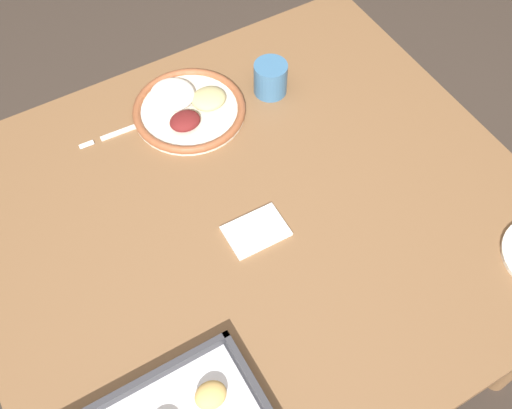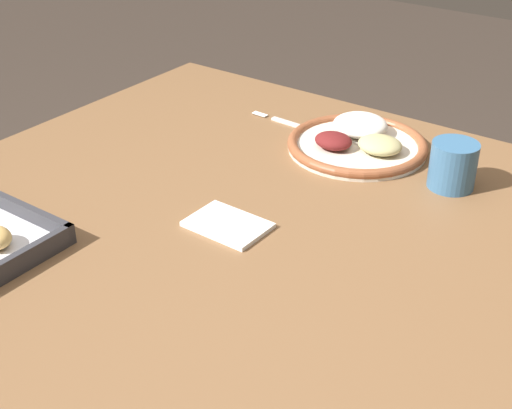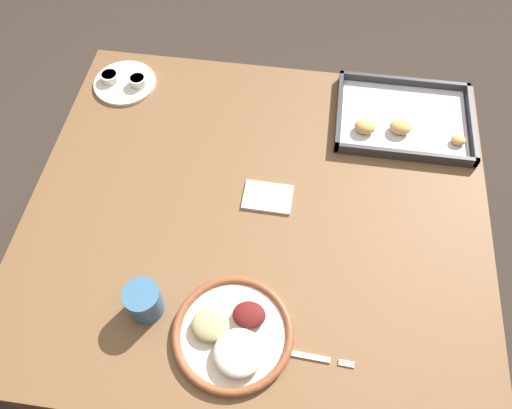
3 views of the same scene
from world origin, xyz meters
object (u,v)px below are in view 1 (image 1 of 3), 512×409
dinner_plate (188,107)px  drinking_cup (270,78)px  napkin (256,231)px  fork (125,130)px

dinner_plate → drinking_cup: bearing=169.3°
napkin → drinking_cup: bearing=-125.0°
fork → napkin: (-0.13, 0.40, 0.00)m
dinner_plate → fork: (0.16, -0.02, -0.01)m
dinner_plate → drinking_cup: (-0.21, 0.04, 0.03)m
drinking_cup → napkin: size_ratio=0.65×
dinner_plate → fork: dinner_plate is taller
fork → dinner_plate: bearing=175.5°
napkin → fork: bearing=-72.0°
dinner_plate → fork: size_ratio=1.36×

